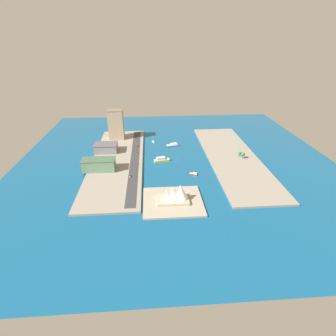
{
  "coord_description": "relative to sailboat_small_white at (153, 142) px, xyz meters",
  "views": [
    {
      "loc": [
        34.6,
        324.44,
        157.25
      ],
      "look_at": [
        13.07,
        30.69,
        3.24
      ],
      "focal_mm": 27.27,
      "sensor_mm": 36.0,
      "label": 1
    }
  ],
  "objects": [
    {
      "name": "ground_plane",
      "position": [
        -30.06,
        69.19,
        -0.91
      ],
      "size": [
        440.0,
        440.0,
        0.0
      ],
      "primitive_type": "plane",
      "color": "#145684"
    },
    {
      "name": "quay_west",
      "position": [
        -111.77,
        69.19,
        0.32
      ],
      "size": [
        70.0,
        240.0,
        2.47
      ],
      "primitive_type": "cube",
      "color": "gray",
      "rests_on": "ground_plane"
    },
    {
      "name": "quay_east",
      "position": [
        51.64,
        69.19,
        0.32
      ],
      "size": [
        70.0,
        240.0,
        2.47
      ],
      "primitive_type": "cube",
      "color": "gray",
      "rests_on": "ground_plane"
    },
    {
      "name": "peninsula_point",
      "position": [
        -16.79,
        172.15,
        0.09
      ],
      "size": [
        62.46,
        55.71,
        2.0
      ],
      "primitive_type": "cube",
      "color": "#A89E89",
      "rests_on": "ground_plane"
    },
    {
      "name": "road_strip",
      "position": [
        27.48,
        69.19,
        1.63
      ],
      "size": [
        11.84,
        228.0,
        0.15
      ],
      "primitive_type": "cube",
      "color": "#38383D",
      "rests_on": "quay_east"
    },
    {
      "name": "sailboat_small_white",
      "position": [
        0.0,
        0.0,
        0.0
      ],
      "size": [
        4.53,
        10.24,
        12.96
      ],
      "color": "white",
      "rests_on": "ground_plane"
    },
    {
      "name": "ferry_yellow_fast",
      "position": [
        -10.16,
        72.65,
        1.62
      ],
      "size": [
        24.17,
        10.73,
        6.5
      ],
      "color": "yellow",
      "rests_on": "ground_plane"
    },
    {
      "name": "catamaran_blue",
      "position": [
        -30.9,
        17.89,
        0.68
      ],
      "size": [
        21.18,
        11.26,
        4.18
      ],
      "color": "blue",
      "rests_on": "ground_plane"
    },
    {
      "name": "tugboat_red",
      "position": [
        -48.66,
        113.93,
        0.2
      ],
      "size": [
        10.92,
        7.22,
        3.04
      ],
      "color": "red",
      "rests_on": "ground_plane"
    },
    {
      "name": "warehouse_low_gray",
      "position": [
        70.85,
        38.25,
        7.75
      ],
      "size": [
        33.72,
        23.66,
        12.33
      ],
      "color": "gray",
      "rests_on": "quay_east"
    },
    {
      "name": "apartment_midrise_tan",
      "position": [
        60.25,
        -15.43,
        25.75
      ],
      "size": [
        25.26,
        16.87,
        48.32
      ],
      "color": "tan",
      "rests_on": "quay_east"
    },
    {
      "name": "terminal_long_green",
      "position": [
        71.58,
        97.26,
        9.31
      ],
      "size": [
        42.4,
        18.56,
        15.44
      ],
      "color": "slate",
      "rests_on": "quay_east"
    },
    {
      "name": "pickup_red",
      "position": [
        24.65,
        22.86,
        2.5
      ],
      "size": [
        1.83,
        4.76,
        1.65
      ],
      "color": "black",
      "rests_on": "road_strip"
    },
    {
      "name": "sedan_silver",
      "position": [
        31.11,
        118.09,
        2.46
      ],
      "size": [
        1.9,
        4.68,
        1.52
      ],
      "color": "black",
      "rests_on": "road_strip"
    },
    {
      "name": "taxi_yellow_cab",
      "position": [
        24.98,
        50.21,
        2.46
      ],
      "size": [
        2.14,
        4.85,
        1.54
      ],
      "color": "black",
      "rests_on": "road_strip"
    },
    {
      "name": "traffic_light_waterfront",
      "position": [
        20.34,
        95.68,
        5.9
      ],
      "size": [
        0.36,
        0.36,
        6.5
      ],
      "color": "black",
      "rests_on": "quay_east"
    },
    {
      "name": "opera_landmark",
      "position": [
        -19.4,
        172.15,
        9.03
      ],
      "size": [
        33.2,
        21.26,
        19.71
      ],
      "color": "#BCAD93",
      "rests_on": "peninsula_point"
    },
    {
      "name": "park_tree_cluster",
      "position": [
        -123.23,
        74.9,
        7.44
      ],
      "size": [
        7.35,
        11.72,
        9.11
      ],
      "color": "brown",
      "rests_on": "quay_west"
    }
  ]
}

